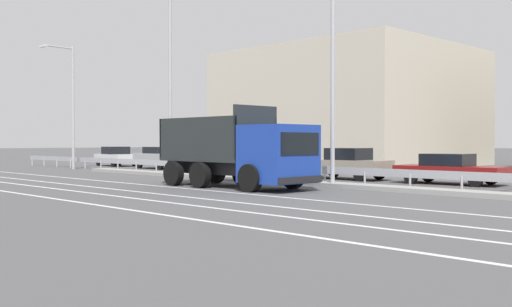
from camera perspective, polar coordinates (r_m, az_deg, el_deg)
The scene contains 19 objects.
ground_plane at distance 25.40m, azimuth -2.29°, elevation -3.08°, with size 320.00×320.00×0.00m, color #4C4C4F.
lane_strip_0 at distance 23.36m, azimuth -5.44°, elevation -3.45°, with size 55.96×0.16×0.01m, color silver.
lane_strip_1 at distance 22.02m, azimuth -9.97°, elevation -3.73°, with size 55.96×0.16×0.01m, color silver.
lane_strip_2 at distance 21.20m, azimuth -13.40°, elevation -3.93°, with size 55.96×0.16×0.01m, color silver.
lane_strip_3 at distance 20.27m, azimuth -18.11°, elevation -4.19°, with size 55.96×0.16×0.01m, color silver.
median_island at distance 27.15m, azimuth 1.66°, elevation -2.62°, with size 30.78×1.10×0.18m, color gray.
median_guardrail at distance 27.88m, azimuth 3.15°, elevation -1.54°, with size 55.96×0.09×0.78m.
dump_truck at distance 23.74m, azimuth -0.55°, elevation -0.30°, with size 7.32×2.73×3.29m.
median_road_sign at distance 28.54m, azimuth -1.26°, elevation -0.22°, with size 0.74×0.16×2.26m.
street_lamp_0 at distance 42.45m, azimuth -17.25°, elevation 4.84°, with size 0.71×2.37×8.32m.
street_lamp_1 at distance 32.99m, azimuth -8.42°, elevation 8.09°, with size 0.72×2.68×10.65m.
street_lamp_2 at distance 24.73m, azimuth 7.07°, elevation 8.07°, with size 0.72×2.50×8.68m.
parked_car_0 at distance 47.36m, azimuth -13.17°, elevation -0.27°, with size 4.22×2.16×1.50m.
parked_car_1 at distance 41.87m, azimuth -9.21°, elevation -0.39°, with size 4.42×1.94×1.52m.
parked_car_2 at distance 37.54m, azimuth -4.34°, elevation -0.75°, with size 4.56×1.96×1.22m.
parked_car_3 at distance 34.30m, azimuth 1.78°, elevation -0.89°, with size 4.36×2.10×1.27m.
parked_car_4 at distance 30.03m, azimuth 8.63°, elevation -0.98°, with size 4.49×1.97×1.56m.
parked_car_5 at distance 27.57m, azimuth 17.97°, elevation -1.39°, with size 4.78×2.23×1.34m.
background_building_0 at distance 49.79m, azimuth 8.87°, elevation 4.22°, with size 17.29×15.88×9.14m, color beige.
Camera 1 is at (18.80, -16.99, 1.85)m, focal length 42.00 mm.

